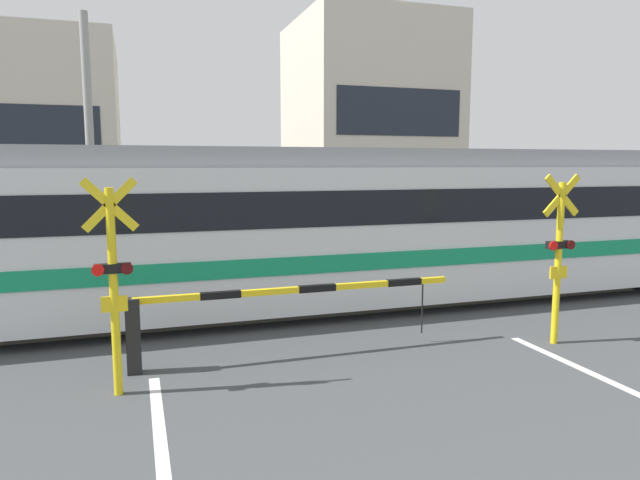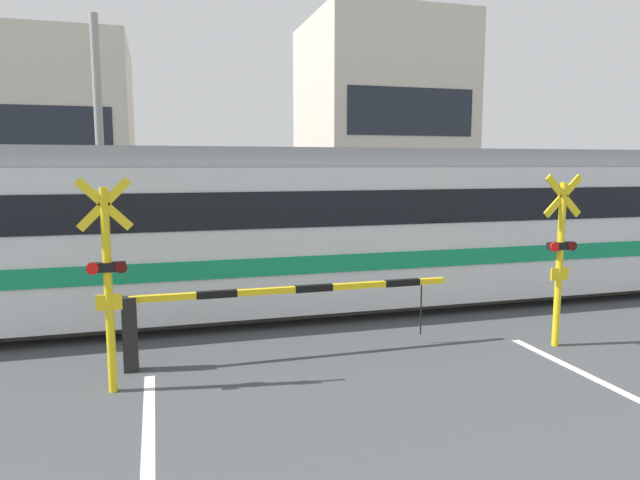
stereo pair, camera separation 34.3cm
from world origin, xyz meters
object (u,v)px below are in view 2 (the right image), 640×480
crossing_signal_right (560,253)px  pedestrian (265,230)px  crossing_barrier_far (338,246)px  crossing_signal_left (108,276)px  crossing_barrier_near (234,307)px  commuter_train (361,223)px

crossing_signal_right → pedestrian: (-2.90, 9.93, -0.62)m
crossing_signal_right → pedestrian: size_ratio=1.75×
crossing_barrier_far → crossing_signal_left: (-5.11, -6.30, 0.70)m
crossing_barrier_near → crossing_signal_left: bearing=-156.8°
crossing_barrier_far → pedestrian: size_ratio=3.17×
pedestrian → crossing_barrier_near: bearing=-103.5°
commuter_train → crossing_signal_right: bearing=-58.6°
commuter_train → crossing_signal_left: bearing=-143.6°
commuter_train → crossing_barrier_near: 4.16m
commuter_train → crossing_barrier_far: (0.43, 2.85, -0.90)m
crossing_barrier_near → crossing_signal_right: size_ratio=1.81×
crossing_barrier_far → crossing_signal_right: size_ratio=1.81×
crossing_barrier_near → crossing_barrier_far: 6.55m
commuter_train → crossing_signal_left: size_ratio=7.89×
crossing_barrier_near → pedestrian: (2.21, 9.21, 0.08)m
crossing_signal_left → crossing_signal_right: size_ratio=1.00×
crossing_barrier_near → crossing_signal_right: bearing=-8.0°
crossing_barrier_near → crossing_barrier_far: size_ratio=1.00×
crossing_barrier_near → crossing_signal_left: size_ratio=1.81×
crossing_signal_right → crossing_signal_left: bearing=180.0°
commuter_train → crossing_signal_left: 5.82m
crossing_signal_left → crossing_barrier_near: bearing=23.2°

